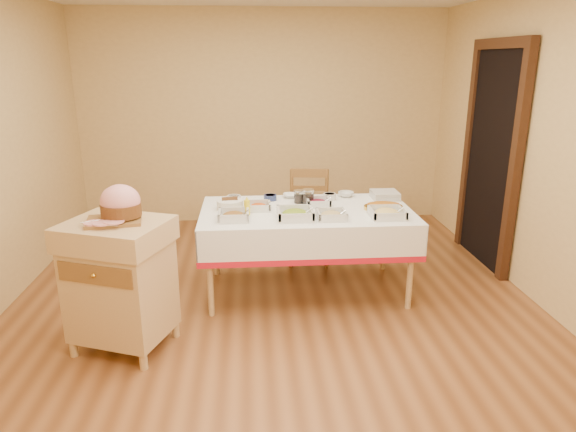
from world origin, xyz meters
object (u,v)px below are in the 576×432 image
object	(u,v)px
preserve_jar_left	(299,197)
butcher_cart	(120,278)
dining_table	(306,227)
dining_chair	(309,215)
preserve_jar_right	(308,198)
ham_on_board	(120,206)
mustard_bottle	(247,207)
brass_platter	(383,207)
plate_stack	(385,195)
bread_basket	(230,204)

from	to	relation	value
preserve_jar_left	butcher_cart	bearing A→B (deg)	-142.04
dining_table	dining_chair	distance (m)	0.75
preserve_jar_right	dining_table	bearing A→B (deg)	-101.23
ham_on_board	preserve_jar_left	bearing A→B (deg)	37.96
dining_table	butcher_cart	distance (m)	1.64
preserve_jar_left	mustard_bottle	world-z (taller)	mustard_bottle
brass_platter	plate_stack	bearing A→B (deg)	73.24
preserve_jar_left	preserve_jar_right	bearing A→B (deg)	-30.79
dining_table	preserve_jar_left	world-z (taller)	preserve_jar_left
dining_table	preserve_jar_left	size ratio (longest dim) A/B	15.42
dining_table	dining_chair	xyz separation A→B (m)	(0.11, 0.74, -0.12)
preserve_jar_left	mustard_bottle	size ratio (longest dim) A/B	0.75
butcher_cart	ham_on_board	xyz separation A→B (m)	(0.04, 0.03, 0.52)
butcher_cart	bread_basket	world-z (taller)	butcher_cart
butcher_cart	dining_chair	bearing A→B (deg)	46.07
preserve_jar_left	preserve_jar_right	size ratio (longest dim) A/B	0.87
plate_stack	bread_basket	bearing A→B (deg)	-170.58
preserve_jar_left	brass_platter	world-z (taller)	preserve_jar_left
butcher_cart	ham_on_board	distance (m)	0.52
bread_basket	brass_platter	distance (m)	1.33
dining_table	butcher_cart	bearing A→B (deg)	-149.12
preserve_jar_left	plate_stack	bearing A→B (deg)	5.52
mustard_bottle	plate_stack	world-z (taller)	mustard_bottle
dining_chair	preserve_jar_left	bearing A→B (deg)	-106.77
preserve_jar_right	mustard_bottle	bearing A→B (deg)	-152.18
ham_on_board	preserve_jar_right	xyz separation A→B (m)	(1.41, 0.99, -0.24)
preserve_jar_right	mustard_bottle	xyz separation A→B (m)	(-0.55, -0.29, 0.01)
butcher_cart	bread_basket	bearing A→B (deg)	50.45
butcher_cart	preserve_jar_left	world-z (taller)	butcher_cart
butcher_cart	brass_platter	size ratio (longest dim) A/B	2.80
dining_table	plate_stack	distance (m)	0.85
preserve_jar_right	dining_chair	bearing A→B (deg)	82.27
bread_basket	butcher_cart	bearing A→B (deg)	-129.55
preserve_jar_right	brass_platter	xyz separation A→B (m)	(0.63, -0.21, -0.04)
dining_chair	ham_on_board	world-z (taller)	ham_on_board
dining_table	mustard_bottle	bearing A→B (deg)	-167.59
dining_table	preserve_jar_right	world-z (taller)	preserve_jar_right
butcher_cart	dining_chair	size ratio (longest dim) A/B	1.01
dining_chair	ham_on_board	bearing A→B (deg)	-133.75
dining_table	preserve_jar_left	bearing A→B (deg)	101.03
ham_on_board	bread_basket	world-z (taller)	ham_on_board
ham_on_board	brass_platter	size ratio (longest dim) A/B	1.12
brass_platter	bread_basket	bearing A→B (deg)	175.85
plate_stack	dining_table	bearing A→B (deg)	-158.58
butcher_cart	plate_stack	distance (m)	2.47
dining_table	butcher_cart	world-z (taller)	butcher_cart
ham_on_board	bread_basket	xyz separation A→B (m)	(0.71, 0.88, -0.25)
dining_chair	ham_on_board	xyz separation A→B (m)	(-1.48, -1.55, 0.57)
dining_chair	mustard_bottle	distance (m)	1.11
butcher_cart	preserve_jar_left	xyz separation A→B (m)	(1.37, 1.07, 0.27)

